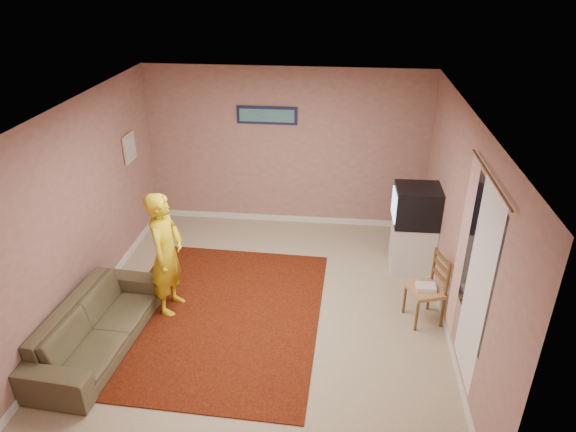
# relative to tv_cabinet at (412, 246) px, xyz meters

# --- Properties ---
(ground) EXTENTS (5.00, 5.00, 0.00)m
(ground) POSITION_rel_tv_cabinet_xyz_m (-1.95, -1.19, -0.37)
(ground) COLOR tan
(ground) RESTS_ON ground
(wall_back) EXTENTS (4.50, 0.02, 2.60)m
(wall_back) POSITION_rel_tv_cabinet_xyz_m (-1.95, 1.31, 0.93)
(wall_back) COLOR #A87C6E
(wall_back) RESTS_ON ground
(wall_front) EXTENTS (4.50, 0.02, 2.60)m
(wall_front) POSITION_rel_tv_cabinet_xyz_m (-1.95, -3.69, 0.93)
(wall_front) COLOR #A87C6E
(wall_front) RESTS_ON ground
(wall_left) EXTENTS (0.02, 5.00, 2.60)m
(wall_left) POSITION_rel_tv_cabinet_xyz_m (-4.20, -1.19, 0.93)
(wall_left) COLOR #A87C6E
(wall_left) RESTS_ON ground
(wall_right) EXTENTS (0.02, 5.00, 2.60)m
(wall_right) POSITION_rel_tv_cabinet_xyz_m (0.30, -1.19, 0.93)
(wall_right) COLOR #A87C6E
(wall_right) RESTS_ON ground
(ceiling) EXTENTS (4.50, 5.00, 0.02)m
(ceiling) POSITION_rel_tv_cabinet_xyz_m (-1.95, -1.19, 2.23)
(ceiling) COLOR silver
(ceiling) RESTS_ON wall_back
(baseboard_back) EXTENTS (4.50, 0.02, 0.10)m
(baseboard_back) POSITION_rel_tv_cabinet_xyz_m (-1.95, 1.30, -0.32)
(baseboard_back) COLOR silver
(baseboard_back) RESTS_ON ground
(baseboard_left) EXTENTS (0.02, 5.00, 0.10)m
(baseboard_left) POSITION_rel_tv_cabinet_xyz_m (-4.19, -1.19, -0.32)
(baseboard_left) COLOR silver
(baseboard_left) RESTS_ON ground
(baseboard_right) EXTENTS (0.02, 5.00, 0.10)m
(baseboard_right) POSITION_rel_tv_cabinet_xyz_m (0.29, -1.19, -0.32)
(baseboard_right) COLOR silver
(baseboard_right) RESTS_ON ground
(window) EXTENTS (0.01, 1.10, 1.50)m
(window) POSITION_rel_tv_cabinet_xyz_m (0.29, -2.09, 1.08)
(window) COLOR black
(window) RESTS_ON wall_right
(curtain_sheer) EXTENTS (0.01, 0.75, 2.10)m
(curtain_sheer) POSITION_rel_tv_cabinet_xyz_m (0.28, -2.24, 0.88)
(curtain_sheer) COLOR white
(curtain_sheer) RESTS_ON wall_right
(curtain_floral) EXTENTS (0.01, 0.35, 2.10)m
(curtain_floral) POSITION_rel_tv_cabinet_xyz_m (0.26, -1.54, 0.88)
(curtain_floral) COLOR beige
(curtain_floral) RESTS_ON wall_right
(curtain_rod) EXTENTS (0.02, 1.40, 0.02)m
(curtain_rod) POSITION_rel_tv_cabinet_xyz_m (0.25, -2.09, 1.95)
(curtain_rod) COLOR brown
(curtain_rod) RESTS_ON wall_right
(picture_back) EXTENTS (0.95, 0.04, 0.28)m
(picture_back) POSITION_rel_tv_cabinet_xyz_m (-2.25, 1.27, 1.48)
(picture_back) COLOR #15173A
(picture_back) RESTS_ON wall_back
(picture_left) EXTENTS (0.04, 0.38, 0.42)m
(picture_left) POSITION_rel_tv_cabinet_xyz_m (-4.17, 0.41, 1.18)
(picture_left) COLOR beige
(picture_left) RESTS_ON wall_left
(area_rug) EXTENTS (2.60, 3.21, 0.02)m
(area_rug) POSITION_rel_tv_cabinet_xyz_m (-2.51, -1.37, -0.37)
(area_rug) COLOR black
(area_rug) RESTS_ON ground
(tv_cabinet) EXTENTS (0.59, 0.53, 0.75)m
(tv_cabinet) POSITION_rel_tv_cabinet_xyz_m (0.00, 0.00, 0.00)
(tv_cabinet) COLOR silver
(tv_cabinet) RESTS_ON ground
(crt_tv) EXTENTS (0.64, 0.57, 0.54)m
(crt_tv) POSITION_rel_tv_cabinet_xyz_m (-0.01, -0.00, 0.64)
(crt_tv) COLOR black
(crt_tv) RESTS_ON tv_cabinet
(chair_a) EXTENTS (0.53, 0.51, 0.53)m
(chair_a) POSITION_rel_tv_cabinet_xyz_m (0.05, 0.37, 0.22)
(chair_a) COLOR tan
(chair_a) RESTS_ON ground
(dvd_player) EXTENTS (0.43, 0.35, 0.06)m
(dvd_player) POSITION_rel_tv_cabinet_xyz_m (0.05, 0.37, 0.15)
(dvd_player) COLOR #B3B3B8
(dvd_player) RESTS_ON chair_a
(blue_throw) EXTENTS (0.36, 0.04, 0.38)m
(blue_throw) POSITION_rel_tv_cabinet_xyz_m (0.05, 0.56, 0.41)
(blue_throw) COLOR #93BFF0
(blue_throw) RESTS_ON chair_a
(chair_b) EXTENTS (0.50, 0.52, 0.50)m
(chair_b) POSITION_rel_tv_cabinet_xyz_m (0.03, -1.17, 0.18)
(chair_b) COLOR tan
(chair_b) RESTS_ON ground
(game_console) EXTENTS (0.23, 0.17, 0.05)m
(game_console) POSITION_rel_tv_cabinet_xyz_m (0.03, -1.17, 0.12)
(game_console) COLOR silver
(game_console) RESTS_ON chair_b
(sofa) EXTENTS (0.92, 2.04, 0.58)m
(sofa) POSITION_rel_tv_cabinet_xyz_m (-3.75, -2.08, -0.08)
(sofa) COLOR brown
(sofa) RESTS_ON ground
(person) EXTENTS (0.44, 0.62, 1.62)m
(person) POSITION_rel_tv_cabinet_xyz_m (-3.14, -1.27, 0.44)
(person) COLOR gold
(person) RESTS_ON ground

